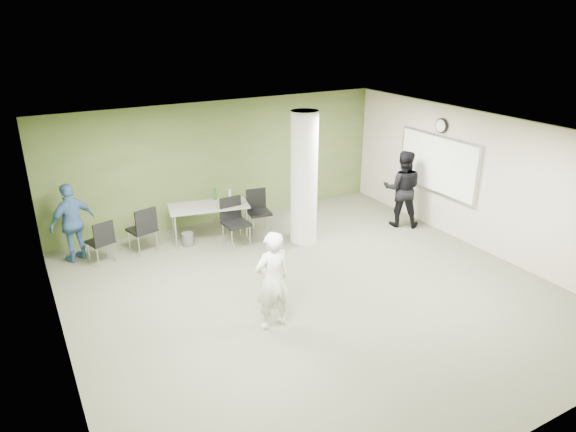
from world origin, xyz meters
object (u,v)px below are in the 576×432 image
woman_white (272,281)px  man_black (402,189)px  folding_table (209,207)px  man_blue (73,223)px  chair_back_left (102,239)px

woman_white → man_black: size_ratio=0.91×
folding_table → man_blue: man_blue is taller
chair_back_left → man_blue: man_blue is taller
chair_back_left → woman_white: (1.87, -3.57, 0.29)m
woman_white → man_blue: 4.59m
chair_back_left → woman_white: 4.04m
woman_white → man_black: man_black is taller
chair_back_left → man_blue: bearing=-60.8°
man_black → man_blue: 7.02m
woman_white → man_blue: bearing=-62.9°
man_blue → chair_back_left: bearing=114.3°
folding_table → man_black: (4.12, -1.39, 0.14)m
chair_back_left → man_blue: (-0.44, 0.40, 0.28)m
chair_back_left → man_black: (6.36, -1.34, 0.37)m
folding_table → man_black: size_ratio=1.00×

